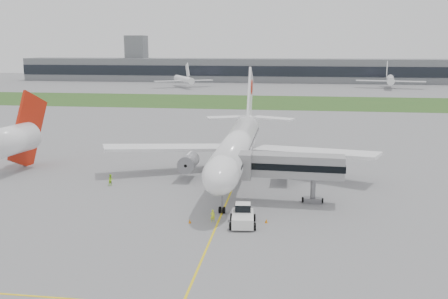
# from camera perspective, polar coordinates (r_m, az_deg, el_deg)

# --- Properties ---
(ground) EXTENTS (600.00, 600.00, 0.00)m
(ground) POSITION_cam_1_polar(r_m,az_deg,el_deg) (82.53, 1.24, -3.89)
(ground) COLOR gray
(ground) RESTS_ON ground
(apron_markings) EXTENTS (70.00, 70.00, 0.04)m
(apron_markings) POSITION_cam_1_polar(r_m,az_deg,el_deg) (77.77, 0.81, -4.88)
(apron_markings) COLOR yellow
(apron_markings) RESTS_ON ground
(grass_strip) EXTENTS (600.00, 50.00, 0.02)m
(grass_strip) POSITION_cam_1_polar(r_m,az_deg,el_deg) (200.36, 5.26, 5.43)
(grass_strip) COLOR #2D5A21
(grass_strip) RESTS_ON ground
(terminal_building) EXTENTS (320.00, 22.30, 14.00)m
(terminal_building) POSITION_cam_1_polar(r_m,az_deg,el_deg) (309.28, 6.28, 8.98)
(terminal_building) COLOR slate
(terminal_building) RESTS_ON ground
(control_tower) EXTENTS (12.00, 12.00, 56.00)m
(control_tower) POSITION_cam_1_polar(r_m,az_deg,el_deg) (327.09, -9.85, 7.80)
(control_tower) COLOR slate
(control_tower) RESTS_ON ground
(airliner) EXTENTS (48.13, 53.95, 17.88)m
(airliner) POSITION_cam_1_polar(r_m,az_deg,el_deg) (85.91, 1.64, 0.63)
(airliner) COLOR white
(airliner) RESTS_ON ground
(pushback_tug) EXTENTS (3.65, 5.08, 2.48)m
(pushback_tug) POSITION_cam_1_polar(r_m,az_deg,el_deg) (63.92, 2.17, -7.58)
(pushback_tug) COLOR white
(pushback_tug) RESTS_ON ground
(jet_bridge) EXTENTS (16.01, 4.56, 7.37)m
(jet_bridge) POSITION_cam_1_polar(r_m,az_deg,el_deg) (71.79, 6.90, -1.89)
(jet_bridge) COLOR gray
(jet_bridge) RESTS_ON ground
(safety_cone_left) EXTENTS (0.37, 0.37, 0.51)m
(safety_cone_left) POSITION_cam_1_polar(r_m,az_deg,el_deg) (64.76, -3.93, -8.18)
(safety_cone_left) COLOR orange
(safety_cone_left) RESTS_ON ground
(safety_cone_right) EXTENTS (0.40, 0.40, 0.55)m
(safety_cone_right) POSITION_cam_1_polar(r_m,az_deg,el_deg) (64.89, 4.86, -8.13)
(safety_cone_right) COLOR orange
(safety_cone_right) RESTS_ON ground
(ground_crew_near) EXTENTS (0.71, 0.58, 1.67)m
(ground_crew_near) POSITION_cam_1_polar(r_m,az_deg,el_deg) (64.84, -1.31, -7.58)
(ground_crew_near) COLOR #E0F929
(ground_crew_near) RESTS_ON ground
(ground_crew_far) EXTENTS (1.11, 1.18, 1.92)m
(ground_crew_far) POSITION_cam_1_polar(r_m,az_deg,el_deg) (83.02, -12.80, -3.41)
(ground_crew_far) COLOR #ADF328
(ground_crew_far) RESTS_ON ground
(neighbor_aircraft) EXTENTS (6.88, 18.56, 15.00)m
(neighbor_aircraft) POSITION_cam_1_polar(r_m,az_deg,el_deg) (96.32, -23.09, 1.07)
(neighbor_aircraft) COLOR #B81D0A
(neighbor_aircraft) RESTS_ON ground
(distant_aircraft_left) EXTENTS (41.37, 39.88, 12.16)m
(distant_aircraft_left) POSITION_cam_1_polar(r_m,az_deg,el_deg) (269.47, -4.61, 7.09)
(distant_aircraft_left) COLOR white
(distant_aircraft_left) RESTS_ON ground
(distant_aircraft_right) EXTENTS (39.14, 35.82, 13.20)m
(distant_aircraft_right) POSITION_cam_1_polar(r_m,az_deg,el_deg) (275.95, 18.43, 6.64)
(distant_aircraft_right) COLOR white
(distant_aircraft_right) RESTS_ON ground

